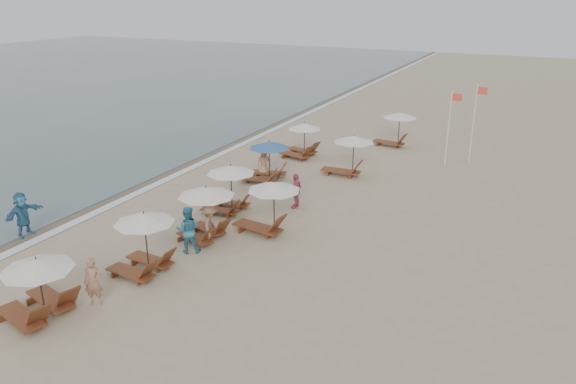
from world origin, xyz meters
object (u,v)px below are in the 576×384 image
at_px(beachgoer_near, 93,282).
at_px(beachgoer_far_b, 264,163).
at_px(lounger_station_0, 35,288).
at_px(flag_pole_near, 449,125).
at_px(inland_station_1, 347,153).
at_px(beachgoer_far_a, 296,191).
at_px(inland_station_0, 266,205).
at_px(lounger_station_3, 228,187).
at_px(beachgoer_mid_a, 188,230).
at_px(lounger_station_2, 204,211).
at_px(beachgoer_mid_b, 210,225).
at_px(lounger_station_5, 301,141).
at_px(lounger_station_1, 142,244).
at_px(inland_station_2, 395,126).
at_px(waterline_walker, 22,214).
at_px(lounger_station_4, 265,162).

relative_size(beachgoer_near, beachgoer_far_b, 1.02).
bearing_deg(lounger_station_0, flag_pole_near, 68.64).
xyz_separation_m(inland_station_1, beachgoer_far_a, (-0.48, -5.56, -0.45)).
distance_m(inland_station_0, beachgoer_far_b, 7.44).
distance_m(lounger_station_3, beachgoer_mid_a, 4.30).
bearing_deg(lounger_station_2, beachgoer_far_a, 68.52).
xyz_separation_m(beachgoer_mid_b, beachgoer_far_a, (1.41, 5.07, 0.02)).
distance_m(beachgoer_mid_b, flag_pole_near, 16.10).
distance_m(beachgoer_near, flag_pole_near, 21.48).
bearing_deg(inland_station_1, lounger_station_3, -112.37).
height_order(inland_station_0, flag_pole_near, flag_pole_near).
xyz_separation_m(lounger_station_5, beachgoer_mid_b, (1.91, -12.74, -0.17)).
height_order(inland_station_1, beachgoer_far_b, inland_station_1).
bearing_deg(beachgoer_mid_a, beachgoer_far_b, -107.72).
distance_m(lounger_station_1, flag_pole_near, 19.25).
bearing_deg(lounger_station_5, beachgoer_mid_a, -83.59).
bearing_deg(beachgoer_mid_a, beachgoer_mid_b, -138.34).
height_order(lounger_station_0, inland_station_1, inland_station_1).
relative_size(inland_station_1, beachgoer_mid_a, 1.49).
distance_m(inland_station_2, beachgoer_near, 23.40).
distance_m(lounger_station_2, beachgoer_far_a, 5.17).
xyz_separation_m(lounger_station_2, inland_station_2, (3.02, 17.39, 0.07)).
bearing_deg(lounger_station_2, beachgoer_near, -93.71).
xyz_separation_m(inland_station_1, beachgoer_near, (-2.74, -16.11, -0.48)).
xyz_separation_m(inland_station_0, inland_station_2, (1.06, 15.74, 0.06)).
distance_m(waterline_walker, flag_pole_near, 22.29).
height_order(lounger_station_5, flag_pole_near, flag_pole_near).
bearing_deg(inland_station_1, lounger_station_1, -101.12).
relative_size(inland_station_1, beachgoer_far_a, 1.67).
xyz_separation_m(lounger_station_0, flag_pole_near, (8.38, 21.44, 1.47)).
bearing_deg(waterline_walker, beachgoer_far_a, -48.02).
bearing_deg(lounger_station_2, lounger_station_3, 103.05).
height_order(beachgoer_near, beachgoer_far_a, beachgoer_far_a).
bearing_deg(inland_station_1, flag_pole_near, 41.23).
distance_m(beachgoer_mid_a, flag_pole_near, 17.14).
bearing_deg(inland_station_0, lounger_station_1, -114.52).
relative_size(inland_station_0, beachgoer_far_b, 1.80).
height_order(inland_station_1, beachgoer_near, inland_station_1).
bearing_deg(lounger_station_1, beachgoer_far_b, 96.40).
relative_size(lounger_station_1, beachgoer_near, 1.53).
bearing_deg(beachgoer_near, lounger_station_3, 65.39).
bearing_deg(beachgoer_mid_a, inland_station_0, -150.58).
distance_m(beachgoer_mid_b, beachgoer_far_b, 8.68).
bearing_deg(lounger_station_3, lounger_station_4, 96.80).
relative_size(lounger_station_2, inland_station_2, 0.90).
xyz_separation_m(lounger_station_1, flag_pole_near, (7.29, 17.77, 1.31)).
bearing_deg(waterline_walker, beachgoer_mid_b, -69.28).
relative_size(inland_station_2, beachgoer_far_a, 1.65).
relative_size(inland_station_1, beachgoer_far_b, 1.76).
height_order(beachgoer_mid_a, flag_pole_near, flag_pole_near).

